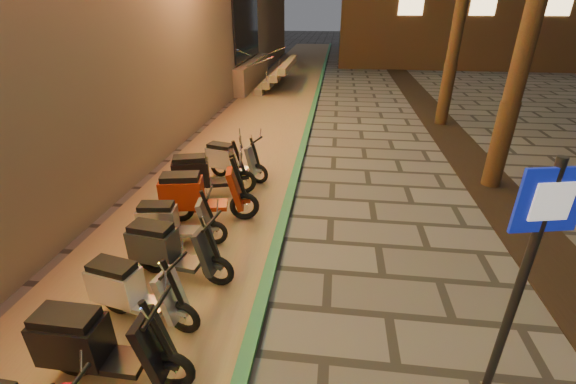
# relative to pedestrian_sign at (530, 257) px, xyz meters

# --- Properties ---
(parking_strip) EXTENTS (3.40, 60.00, 0.01)m
(parking_strip) POSITION_rel_pedestrian_sign_xyz_m (-4.37, 8.47, -1.73)
(parking_strip) COLOR #8C7251
(parking_strip) RESTS_ON ground
(green_curb) EXTENTS (0.18, 60.00, 0.10)m
(green_curb) POSITION_rel_pedestrian_sign_xyz_m (-2.67, 8.47, -1.69)
(green_curb) COLOR #296E44
(green_curb) RESTS_ON ground
(planting_strip) EXTENTS (1.20, 40.00, 0.02)m
(planting_strip) POSITION_rel_pedestrian_sign_xyz_m (1.83, 3.47, -1.73)
(planting_strip) COLOR black
(planting_strip) RESTS_ON ground
(pedestrian_sign) EXTENTS (0.58, 0.16, 2.68)m
(pedestrian_sign) POSITION_rel_pedestrian_sign_xyz_m (0.00, 0.00, 0.00)
(pedestrian_sign) COLOR black
(pedestrian_sign) RESTS_ON ground
(scooter_5) EXTENTS (1.69, 0.59, 1.20)m
(scooter_5) POSITION_rel_pedestrian_sign_xyz_m (-4.18, -0.40, -1.22)
(scooter_5) COLOR black
(scooter_5) RESTS_ON ground
(scooter_6) EXTENTS (1.54, 0.69, 1.08)m
(scooter_6) POSITION_rel_pedestrian_sign_xyz_m (-4.26, 0.51, -1.27)
(scooter_6) COLOR black
(scooter_6) RESTS_ON ground
(scooter_7) EXTENTS (1.63, 0.65, 1.14)m
(scooter_7) POSITION_rel_pedestrian_sign_xyz_m (-4.13, 1.41, -1.24)
(scooter_7) COLOR black
(scooter_7) RESTS_ON ground
(scooter_8) EXTENTS (1.48, 0.59, 1.04)m
(scooter_8) POSITION_rel_pedestrian_sign_xyz_m (-4.43, 2.24, -1.29)
(scooter_8) COLOR black
(scooter_8) RESTS_ON ground
(scooter_9) EXTENTS (1.82, 0.81, 1.28)m
(scooter_9) POSITION_rel_pedestrian_sign_xyz_m (-4.26, 3.07, -1.18)
(scooter_9) COLOR black
(scooter_9) RESTS_ON ground
(scooter_10) EXTENTS (1.73, 0.90, 1.23)m
(scooter_10) POSITION_rel_pedestrian_sign_xyz_m (-4.47, 4.09, -1.21)
(scooter_10) COLOR black
(scooter_10) RESTS_ON ground
(scooter_11) EXTENTS (1.54, 0.76, 1.09)m
(scooter_11) POSITION_rel_pedestrian_sign_xyz_m (-4.18, 5.09, -1.27)
(scooter_11) COLOR black
(scooter_11) RESTS_ON ground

